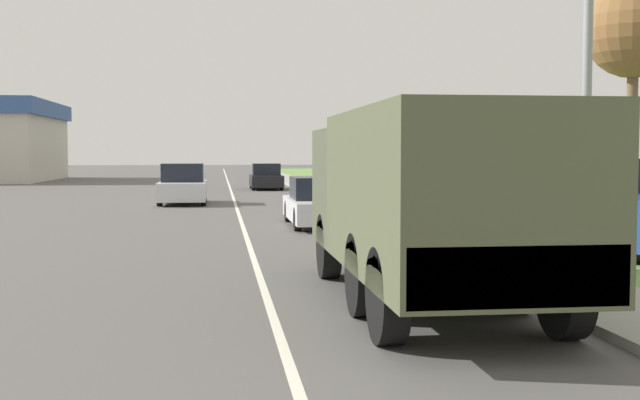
{
  "coord_description": "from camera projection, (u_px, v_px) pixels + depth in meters",
  "views": [
    {
      "loc": [
        -0.68,
        0.25,
        2.1
      ],
      "look_at": [
        0.86,
        12.36,
        1.37
      ],
      "focal_mm": 45.0,
      "sensor_mm": 36.0,
      "label": 1
    }
  ],
  "objects": [
    {
      "name": "car_nearest_ahead",
      "position": [
        319.0,
        204.0,
        22.76
      ],
      "size": [
        1.7,
        4.5,
        1.39
      ],
      "color": "silver",
      "rests_on": "ground"
    },
    {
      "name": "sidewalk_right",
      "position": [
        322.0,
        193.0,
        40.13
      ],
      "size": [
        1.8,
        120.0,
        0.12
      ],
      "color": "#9E9B93",
      "rests_on": "ground"
    },
    {
      "name": "grass_strip_right",
      "position": [
        408.0,
        193.0,
        40.69
      ],
      "size": [
        7.0,
        120.0,
        0.02
      ],
      "color": "#6B9347",
      "rests_on": "ground"
    },
    {
      "name": "tree_mid_right",
      "position": [
        634.0,
        32.0,
        20.7
      ],
      "size": [
        2.49,
        2.49,
        6.49
      ],
      "color": "brown",
      "rests_on": "grass_strip_right"
    },
    {
      "name": "lane_centre_stripe",
      "position": [
        232.0,
        194.0,
        39.57
      ],
      "size": [
        0.12,
        120.0,
        0.0
      ],
      "color": "silver",
      "rests_on": "ground"
    },
    {
      "name": "car_third_ahead",
      "position": [
        266.0,
        178.0,
        44.87
      ],
      "size": [
        1.73,
        3.97,
        1.45
      ],
      "color": "black",
      "rests_on": "ground"
    },
    {
      "name": "ground_plane",
      "position": [
        232.0,
        194.0,
        39.57
      ],
      "size": [
        180.0,
        180.0,
        0.0
      ],
      "primitive_type": "plane",
      "color": "#565451"
    },
    {
      "name": "car_second_ahead",
      "position": [
        183.0,
        186.0,
        32.35
      ],
      "size": [
        1.87,
        4.1,
        1.63
      ],
      "color": "silver",
      "rests_on": "ground"
    },
    {
      "name": "military_truck",
      "position": [
        427.0,
        195.0,
        10.93
      ],
      "size": [
        2.33,
        6.98,
        2.63
      ],
      "color": "#474C38",
      "rests_on": "ground"
    },
    {
      "name": "pickup_truck",
      "position": [
        615.0,
        207.0,
        17.27
      ],
      "size": [
        1.99,
        5.78,
        1.93
      ],
      "color": "navy",
      "rests_on": "grass_strip_right"
    }
  ]
}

